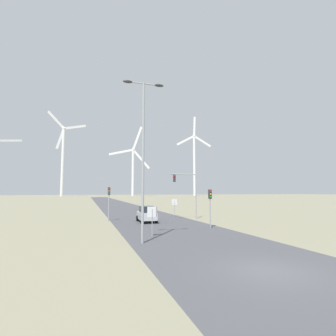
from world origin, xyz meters
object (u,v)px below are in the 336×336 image
traffic_light_mast_overhead (187,186)px  car_approaching (147,214)px  traffic_light_post_near_right (210,200)px  wind_turbine_right (194,160)px  stop_sign_far (174,204)px  streetlamp (143,142)px  traffic_light_post_near_left (109,196)px  stop_sign_near (152,216)px  wind_turbine_left (63,155)px  wind_turbine_center (133,166)px

traffic_light_mast_overhead → car_approaching: (-5.76, -1.70, -3.28)m
traffic_light_post_near_right → wind_turbine_right: bearing=67.3°
stop_sign_far → traffic_light_mast_overhead: size_ratio=0.41×
streetlamp → traffic_light_post_near_left: 15.06m
stop_sign_near → car_approaching: bearing=79.7°
traffic_light_post_near_right → wind_turbine_left: bearing=98.7°
traffic_light_mast_overhead → wind_turbine_center: bearing=82.4°
stop_sign_near → wind_turbine_center: bearing=80.8°
streetlamp → traffic_light_post_near_left: bearing=94.4°
traffic_light_post_near_right → streetlamp: bearing=-145.5°
stop_sign_far → traffic_light_post_near_right: 12.23m
stop_sign_far → wind_turbine_left: size_ratio=0.04×
wind_turbine_left → wind_turbine_right: wind_turbine_right is taller
stop_sign_far → car_approaching: (-5.24, -5.40, -0.79)m
car_approaching → traffic_light_post_near_left: bearing=150.4°
car_approaching → wind_turbine_center: size_ratio=0.07×
traffic_light_mast_overhead → wind_turbine_left: bearing=99.4°
stop_sign_near → traffic_light_mast_overhead: traffic_light_mast_overhead is taller
traffic_light_post_near_right → car_approaching: (-4.77, 6.78, -1.81)m
stop_sign_far → car_approaching: stop_sign_far is taller
stop_sign_near → car_approaching: size_ratio=0.55×
traffic_light_post_near_right → traffic_light_mast_overhead: bearing=83.3°
stop_sign_far → traffic_light_post_near_right: bearing=-92.2°
stop_sign_near → traffic_light_post_near_left: bearing=100.9°
traffic_light_post_near_left → wind_turbine_right: (89.67, 184.01, 29.33)m
stop_sign_near → traffic_light_mast_overhead: size_ratio=0.39×
streetlamp → stop_sign_far: (8.27, 17.54, -5.25)m
traffic_light_post_near_left → traffic_light_mast_overhead: size_ratio=0.67×
traffic_light_mast_overhead → wind_turbine_center: wind_turbine_center is taller
wind_turbine_center → streetlamp: bearing=-99.5°
traffic_light_mast_overhead → stop_sign_near: bearing=-123.1°
streetlamp → traffic_light_post_near_left: (-1.10, 14.48, -4.01)m
stop_sign_near → wind_turbine_right: wind_turbine_right is taller
traffic_light_post_near_left → wind_turbine_left: 185.08m
traffic_light_post_near_left → wind_turbine_center: (35.73, 193.17, 22.67)m
traffic_light_mast_overhead → wind_turbine_center: (25.83, 193.81, 21.43)m
streetlamp → wind_turbine_center: (34.62, 207.65, 18.66)m
traffic_light_post_near_left → wind_turbine_right: wind_turbine_right is taller
traffic_light_mast_overhead → traffic_light_post_near_right: bearing=-96.7°
traffic_light_mast_overhead → car_approaching: bearing=-163.5°
streetlamp → car_approaching: size_ratio=2.70×
wind_turbine_center → traffic_light_mast_overhead: bearing=-97.6°
streetlamp → wind_turbine_left: size_ratio=0.17×
stop_sign_near → wind_turbine_center: wind_turbine_center is taller
traffic_light_post_near_right → wind_turbine_right: 211.42m
streetlamp → wind_turbine_center: 211.34m
streetlamp → wind_turbine_right: 218.82m
stop_sign_far → wind_turbine_center: bearing=82.1°
wind_turbine_center → wind_turbine_right: size_ratio=0.85×
stop_sign_near → stop_sign_far: (7.02, 15.25, 0.09)m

